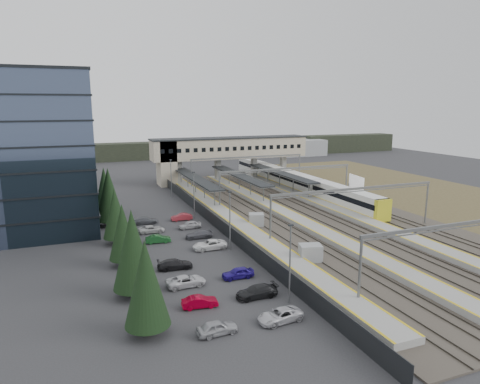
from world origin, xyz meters
name	(u,v)px	position (x,y,z in m)	size (l,w,h in m)	color
ground	(260,228)	(0.00, 0.00, 0.00)	(220.00, 220.00, 0.00)	#2B2B2D
office_building	(7,153)	(-36.00, 12.00, 12.19)	(24.30, 18.30, 24.30)	#354058
conifer_row	(118,218)	(-22.00, -3.86, 4.84)	(4.42, 49.82, 9.50)	black
car_park	(196,256)	(-13.30, -10.15, 0.60)	(10.51, 39.25, 1.28)	#99999E
lampposts	(209,204)	(-8.00, 1.25, 4.34)	(0.50, 53.25, 8.07)	slate
fence	(211,218)	(-6.50, 5.00, 1.00)	(0.08, 90.00, 2.00)	#26282B
relay_cabin_near	(310,253)	(-0.26, -15.95, 1.12)	(3.12, 2.63, 2.24)	gray
relay_cabin_far	(256,220)	(-0.19, 1.01, 1.07)	(2.84, 2.61, 2.14)	gray
rail_corridor	(296,214)	(9.34, 5.00, 0.29)	(34.00, 90.00, 0.92)	#3B372E
canopies	(239,175)	(7.00, 27.00, 3.92)	(23.10, 30.00, 3.28)	black
footbridge	(220,151)	(7.70, 42.00, 7.93)	(40.40, 6.40, 11.20)	tan
gantries	(317,183)	(12.00, 3.00, 6.00)	(28.40, 62.28, 7.17)	slate
train	(294,181)	(20.00, 25.66, 2.13)	(2.97, 62.11, 3.74)	silver
billboard	(356,184)	(26.61, 11.42, 3.41)	(0.99, 5.93, 5.07)	slate
scrub_east	(448,199)	(45.00, 5.00, 0.03)	(34.00, 120.00, 0.06)	#484124
treeline_far	(218,149)	(23.81, 92.28, 2.95)	(170.00, 19.00, 7.00)	black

